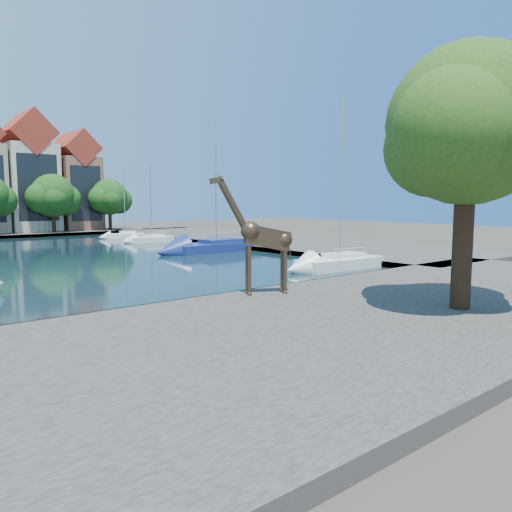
{
  "coord_description": "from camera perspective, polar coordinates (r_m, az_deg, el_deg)",
  "views": [
    {
      "loc": [
        -11.81,
        -19.24,
        4.99
      ],
      "look_at": [
        3.58,
        -0.53,
        2.21
      ],
      "focal_mm": 35.0,
      "sensor_mm": 36.0,
      "label": 1
    }
  ],
  "objects": [
    {
      "name": "ground",
      "position": [
        23.12,
        -7.77,
        -5.97
      ],
      "size": [
        160.0,
        160.0,
        0.0
      ],
      "primitive_type": "plane",
      "color": "#38332B",
      "rests_on": "ground"
    },
    {
      "name": "water_basin",
      "position": [
        45.1,
        -24.02,
        -0.32
      ],
      "size": [
        38.0,
        50.0,
        0.08
      ],
      "primitive_type": "cube",
      "color": "black",
      "rests_on": "ground"
    },
    {
      "name": "near_quay",
      "position": [
        17.65,
        4.41,
        -9.03
      ],
      "size": [
        50.0,
        14.0,
        0.5
      ],
      "primitive_type": "cube",
      "color": "#4C4842",
      "rests_on": "ground"
    },
    {
      "name": "right_quay",
      "position": [
        56.98,
        0.96,
        1.78
      ],
      "size": [
        14.0,
        52.0,
        0.5
      ],
      "primitive_type": "cube",
      "color": "#4C4842",
      "rests_on": "ground"
    },
    {
      "name": "plane_tree",
      "position": [
        22.12,
        23.22,
        13.0
      ],
      "size": [
        8.32,
        6.4,
        10.62
      ],
      "color": "#332114",
      "rests_on": "near_quay"
    },
    {
      "name": "townhouse_east_mid",
      "position": [
        77.98,
        -24.59,
        8.25
      ],
      "size": [
        6.43,
        9.18,
        16.65
      ],
      "color": "beige",
      "rests_on": "far_quay"
    },
    {
      "name": "townhouse_east_end",
      "position": [
        79.89,
        -20.01,
        7.68
      ],
      "size": [
        5.44,
        9.18,
        14.43
      ],
      "color": "#8C5843",
      "rests_on": "far_quay"
    },
    {
      "name": "far_tree_east",
      "position": [
        73.1,
        -22.14,
        6.27
      ],
      "size": [
        7.54,
        5.8,
        7.84
      ],
      "color": "#332114",
      "rests_on": "far_quay"
    },
    {
      "name": "far_tree_far_east",
      "position": [
        75.87,
        -16.34,
        6.35
      ],
      "size": [
        6.76,
        5.2,
        7.36
      ],
      "color": "#332114",
      "rests_on": "far_quay"
    },
    {
      "name": "giraffe_statue",
      "position": [
        23.41,
        0.59,
        2.18
      ],
      "size": [
        3.65,
        1.97,
        5.5
      ],
      "color": "#3E2E1F",
      "rests_on": "near_quay"
    },
    {
      "name": "sailboat_right_a",
      "position": [
        35.74,
        9.56,
        -0.48
      ],
      "size": [
        6.85,
        2.73,
        11.72
      ],
      "color": "silver",
      "rests_on": "water_basin"
    },
    {
      "name": "sailboat_right_b",
      "position": [
        47.06,
        -4.53,
        1.3
      ],
      "size": [
        8.96,
        3.33,
        14.1
      ],
      "color": "navy",
      "rests_on": "water_basin"
    },
    {
      "name": "sailboat_right_c",
      "position": [
        58.07,
        -11.84,
        2.05
      ],
      "size": [
        5.02,
        2.11,
        8.99
      ],
      "color": "white",
      "rests_on": "water_basin"
    },
    {
      "name": "sailboat_right_d",
      "position": [
        64.27,
        -14.71,
        2.4
      ],
      "size": [
        4.72,
        2.84,
        8.72
      ],
      "color": "white",
      "rests_on": "water_basin"
    }
  ]
}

